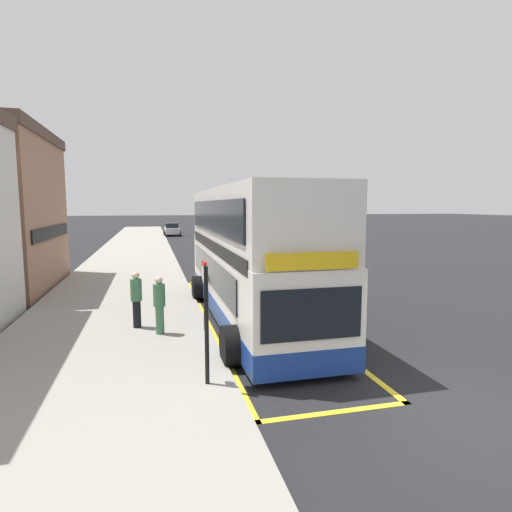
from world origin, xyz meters
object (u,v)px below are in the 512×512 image
object	(u,v)px
pedestrian_waiting_near_sign	(136,297)
pedestrian_further_back	(159,303)
double_decker_bus	(249,258)
bus_stop_sign	(206,312)
parked_car_maroon_kerbside	(220,230)
parked_car_silver_far	(172,229)

from	to	relation	value
pedestrian_waiting_near_sign	pedestrian_further_back	bearing A→B (deg)	-51.10
double_decker_bus	bus_stop_sign	bearing A→B (deg)	-112.30
parked_car_maroon_kerbside	bus_stop_sign	bearing A→B (deg)	-102.19
double_decker_bus	parked_car_maroon_kerbside	size ratio (longest dim) A/B	2.74
double_decker_bus	pedestrian_further_back	world-z (taller)	double_decker_bus
pedestrian_waiting_near_sign	pedestrian_further_back	size ratio (longest dim) A/B	1.02
double_decker_bus	pedestrian_waiting_near_sign	world-z (taller)	double_decker_bus
parked_car_maroon_kerbside	pedestrian_waiting_near_sign	size ratio (longest dim) A/B	2.44
pedestrian_further_back	double_decker_bus	bearing A→B (deg)	26.79
double_decker_bus	parked_car_silver_far	distance (m)	40.72
double_decker_bus	bus_stop_sign	xyz separation A→B (m)	(-2.14, -5.21, -0.41)
parked_car_maroon_kerbside	pedestrian_waiting_near_sign	distance (m)	40.54
parked_car_maroon_kerbside	parked_car_silver_far	bearing A→B (deg)	159.93
pedestrian_waiting_near_sign	bus_stop_sign	bearing A→B (deg)	-71.05
double_decker_bus	pedestrian_further_back	bearing A→B (deg)	-153.21
parked_car_silver_far	pedestrian_waiting_near_sign	xyz separation A→B (m)	(-3.07, -41.39, 0.28)
double_decker_bus	parked_car_silver_far	size ratio (longest dim) A/B	2.74
bus_stop_sign	pedestrian_waiting_near_sign	size ratio (longest dim) A/B	1.48
bus_stop_sign	parked_car_silver_far	xyz separation A→B (m)	(1.52, 45.91, -0.86)
bus_stop_sign	pedestrian_further_back	xyz separation A→B (m)	(-0.88, 3.69, -0.60)
parked_car_maroon_kerbside	pedestrian_waiting_near_sign	world-z (taller)	pedestrian_waiting_near_sign
bus_stop_sign	pedestrian_waiting_near_sign	distance (m)	4.81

